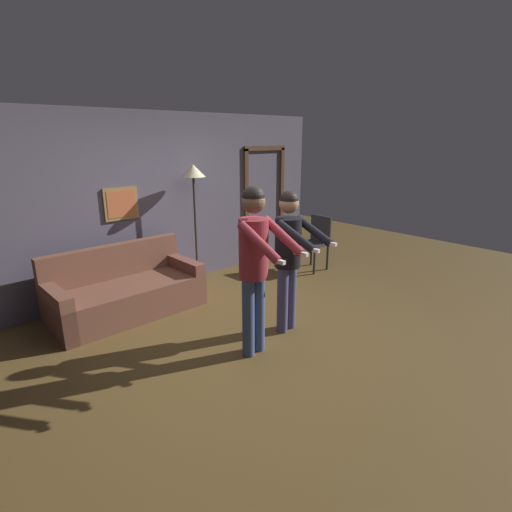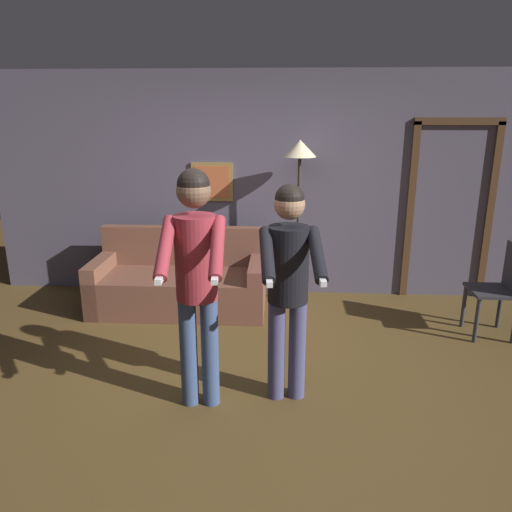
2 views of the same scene
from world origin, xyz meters
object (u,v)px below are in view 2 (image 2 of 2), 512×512
torchiere_lamp (300,166)px  person_standing_left (196,268)px  dining_chair_distant (502,285)px  couch (180,284)px  person_standing_right (288,275)px

torchiere_lamp → person_standing_left: (-0.76, -2.17, -0.47)m
torchiere_lamp → dining_chair_distant: bearing=-21.4°
torchiere_lamp → dining_chair_distant: 2.36m
couch → dining_chair_distant: bearing=-8.6°
person_standing_left → person_standing_right: person_standing_left is taller
couch → person_standing_left: 2.14m
torchiere_lamp → dining_chair_distant: torchiere_lamp is taller
dining_chair_distant → torchiere_lamp: bearing=158.6°
dining_chair_distant → couch: bearing=171.4°
person_standing_left → dining_chair_distant: person_standing_left is taller
torchiere_lamp → person_standing_right: 2.11m
couch → torchiere_lamp: size_ratio=1.03×
person_standing_left → torchiere_lamp: bearing=70.7°
person_standing_right → dining_chair_distant: 2.48m
couch → person_standing_left: size_ratio=1.06×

